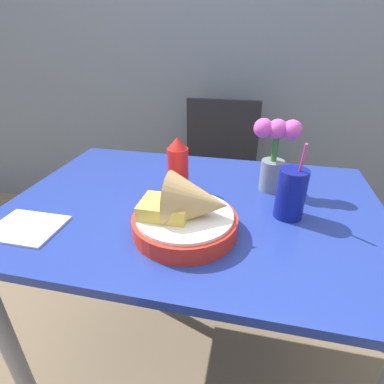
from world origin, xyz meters
TOP-DOWN VIEW (x-y plane):
  - ground_plane at (0.00, 0.00)m, footprint 12.00×12.00m
  - wall_window at (0.00, 1.10)m, footprint 7.00×0.06m
  - dining_table at (0.00, 0.00)m, footprint 1.10×0.76m
  - chair_far_window at (-0.02, 0.78)m, footprint 0.40×0.40m
  - food_basket at (0.02, -0.15)m, footprint 0.26×0.26m
  - ketchup_bottle at (-0.07, 0.07)m, footprint 0.07×0.07m
  - drink_cup at (0.27, -0.01)m, footprint 0.08×0.08m
  - flower_vase at (0.22, 0.14)m, footprint 0.14×0.07m
  - napkin at (-0.40, -0.22)m, footprint 0.17×0.14m

SIDE VIEW (x-z plane):
  - ground_plane at x=0.00m, z-range 0.00..0.00m
  - chair_far_window at x=-0.02m, z-range 0.08..0.96m
  - dining_table at x=0.00m, z-range 0.26..1.00m
  - napkin at x=-0.40m, z-range 0.74..0.75m
  - food_basket at x=0.02m, z-range 0.71..0.88m
  - drink_cup at x=0.27m, z-range 0.69..0.91m
  - ketchup_bottle at x=-0.07m, z-range 0.74..0.91m
  - flower_vase at x=0.22m, z-range 0.76..0.98m
  - wall_window at x=0.00m, z-range 0.00..2.60m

